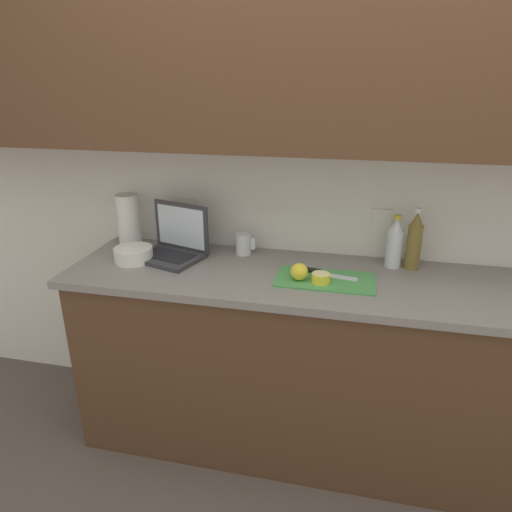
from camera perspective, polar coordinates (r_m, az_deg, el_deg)
The scene contains 13 objects.
ground_plane at distance 2.50m, azimuth 7.96°, elevation -22.09°, with size 12.00×12.00×0.00m, color #564C47.
wall_back at distance 2.05m, azimuth 10.84°, elevation 16.69°, with size 5.20×0.38×2.60m.
counter_unit at distance 2.21m, azimuth 9.12°, elevation -13.32°, with size 2.35×0.60×0.91m.
laptop at distance 2.22m, azimuth -10.26°, elevation 1.41°, with size 0.36×0.31×0.25m.
cutting_board at distance 1.97m, azimuth 8.63°, elevation -2.95°, with size 0.42×0.23×0.01m, color #4C9E51.
knife at distance 2.01m, azimuth 7.58°, elevation -1.93°, with size 0.27×0.08×0.02m.
lemon_half_cut at distance 1.92m, azimuth 8.11°, elevation -2.72°, with size 0.08×0.08×0.04m.
lemon_whole_beside at distance 1.93m, azimuth 5.42°, elevation -1.96°, with size 0.07×0.07×0.07m.
bottle_green_soda at distance 2.14m, azimuth 19.18°, elevation 1.75°, with size 0.06×0.06×0.28m.
bottle_oil_tall at distance 2.14m, azimuth 16.94°, elevation 1.49°, with size 0.07×0.07×0.24m.
measuring_cup at distance 2.22m, azimuth -1.56°, elevation 1.53°, with size 0.10×0.08×0.10m.
bowl_white at distance 2.22m, azimuth -15.05°, elevation 0.21°, with size 0.18×0.18×0.07m.
paper_towel_roll at distance 2.41m, azimuth -15.63°, elevation 4.35°, with size 0.11×0.11×0.26m.
Camera 1 is at (0.08, -1.82, 1.72)m, focal length 32.00 mm.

